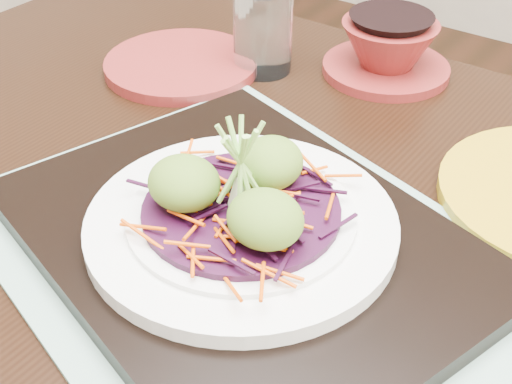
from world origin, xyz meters
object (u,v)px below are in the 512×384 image
Objects in this scene: dining_table at (272,288)px; terracotta_bowl_set at (388,51)px; water_glass at (263,31)px; serving_tray at (242,239)px; terracotta_side_plate at (181,65)px; white_plate at (241,223)px.

terracotta_bowl_set reaches higher than dining_table.
terracotta_bowl_set is at bearing 98.63° from dining_table.
water_glass is 0.64× the size of terracotta_bowl_set.
serving_tray is 0.34m from terracotta_side_plate.
water_glass is (-0.18, 0.28, 0.02)m from white_plate.
dining_table is 0.31m from terracotta_side_plate.
serving_tray reaches higher than terracotta_side_plate.
serving_tray is 0.36m from terracotta_bowl_set.
water_glass is at bearing 36.51° from terracotta_side_plate.
water_glass reaches higher than terracotta_side_plate.
white_plate is 0.34m from terracotta_side_plate.
terracotta_bowl_set is (-0.05, 0.36, 0.02)m from serving_tray.
dining_table is at bearing 97.98° from white_plate.
serving_tray is 3.93× the size of water_glass.
terracotta_side_plate is 0.11m from water_glass.
terracotta_bowl_set reaches higher than terracotta_side_plate.
water_glass is at bearing -148.16° from terracotta_bowl_set.
white_plate is at bearing -41.09° from terracotta_side_plate.
serving_tray is at bearing -57.70° from water_glass.
terracotta_bowl_set is (-0.05, 0.36, -0.00)m from white_plate.
terracotta_side_plate is 1.86× the size of water_glass.
white_plate is 0.36m from terracotta_bowl_set.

